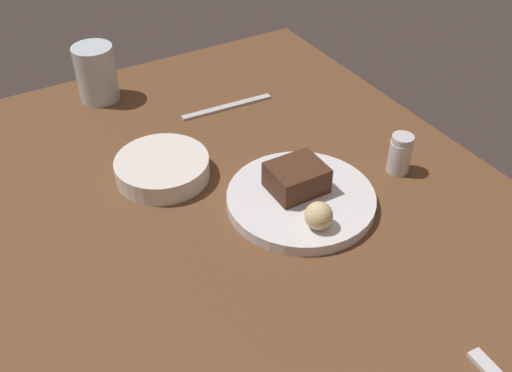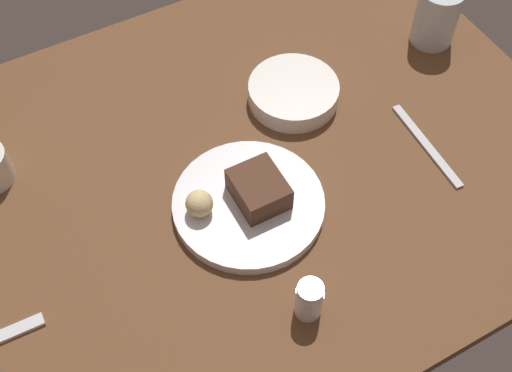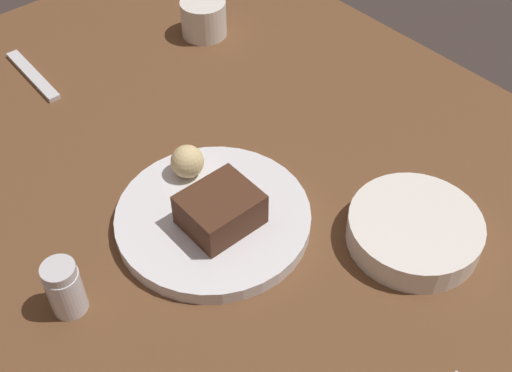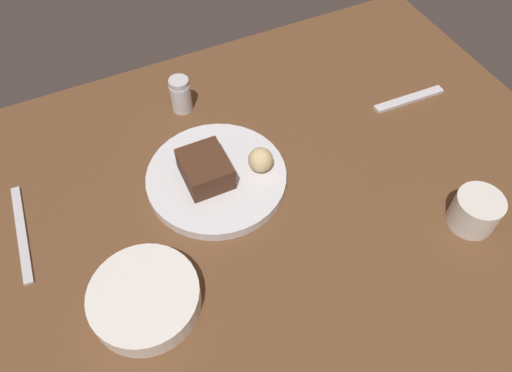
% 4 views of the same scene
% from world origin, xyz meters
% --- Properties ---
extents(dining_table, '(1.20, 0.84, 0.03)m').
position_xyz_m(dining_table, '(0.00, 0.00, 0.01)').
color(dining_table, brown).
rests_on(dining_table, ground).
extents(dessert_plate, '(0.24, 0.24, 0.02)m').
position_xyz_m(dessert_plate, '(0.02, -0.08, 0.04)').
color(dessert_plate, silver).
rests_on(dessert_plate, dining_table).
extents(chocolate_cake_slice, '(0.07, 0.09, 0.04)m').
position_xyz_m(chocolate_cake_slice, '(0.03, -0.08, 0.07)').
color(chocolate_cake_slice, '#472819').
rests_on(chocolate_cake_slice, dessert_plate).
extents(bread_roll, '(0.04, 0.04, 0.04)m').
position_xyz_m(bread_roll, '(-0.06, -0.06, 0.07)').
color(bread_roll, '#DBC184').
rests_on(bread_roll, dessert_plate).
extents(salt_shaker, '(0.04, 0.04, 0.07)m').
position_xyz_m(salt_shaker, '(0.01, -0.27, 0.06)').
color(salt_shaker, silver).
rests_on(salt_shaker, dining_table).
extents(water_glass, '(0.08, 0.08, 0.11)m').
position_xyz_m(water_glass, '(0.50, 0.09, 0.09)').
color(water_glass, silver).
rests_on(water_glass, dining_table).
extents(side_bowl, '(0.16, 0.16, 0.04)m').
position_xyz_m(side_bowl, '(0.19, 0.09, 0.05)').
color(side_bowl, white).
rests_on(side_bowl, dining_table).
extents(butter_knife, '(0.02, 0.19, 0.01)m').
position_xyz_m(butter_knife, '(0.34, -0.11, 0.03)').
color(butter_knife, silver).
rests_on(butter_knife, dining_table).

